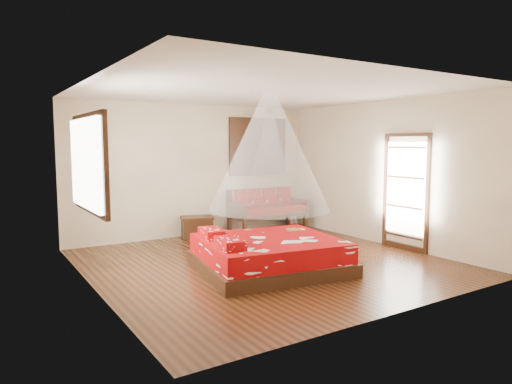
# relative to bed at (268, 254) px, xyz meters

# --- Properties ---
(room) EXTENTS (5.54, 5.54, 2.84)m
(room) POSITION_rel_bed_xyz_m (0.23, 0.42, 1.15)
(room) COLOR black
(room) RESTS_ON ground
(bed) EXTENTS (2.41, 2.24, 0.64)m
(bed) POSITION_rel_bed_xyz_m (0.00, 0.00, 0.00)
(bed) COLOR black
(bed) RESTS_ON floor
(daybed) EXTENTS (1.75, 0.78, 0.94)m
(daybed) POSITION_rel_bed_xyz_m (1.83, 2.80, 0.27)
(daybed) COLOR black
(daybed) RESTS_ON floor
(storage_chest) EXTENTS (0.76, 0.64, 0.45)m
(storage_chest) POSITION_rel_bed_xyz_m (0.13, 2.87, -0.02)
(storage_chest) COLOR black
(storage_chest) RESTS_ON floor
(shutter_panel) EXTENTS (1.52, 0.06, 1.32)m
(shutter_panel) POSITION_rel_bed_xyz_m (1.83, 3.13, 1.65)
(shutter_panel) COLOR black
(shutter_panel) RESTS_ON wall_back
(window_left) EXTENTS (0.10, 1.74, 1.34)m
(window_left) POSITION_rel_bed_xyz_m (-2.48, 0.62, 1.45)
(window_left) COLOR black
(window_left) RESTS_ON wall_left
(glazed_door) EXTENTS (0.08, 1.02, 2.16)m
(glazed_door) POSITION_rel_bed_xyz_m (2.95, -0.18, 0.82)
(glazed_door) COLOR black
(glazed_door) RESTS_ON floor
(wine_tray) EXTENTS (0.26, 0.26, 0.21)m
(wine_tray) POSITION_rel_bed_xyz_m (0.72, 0.29, 0.30)
(wine_tray) COLOR brown
(wine_tray) RESTS_ON bed
(mosquito_net_main) EXTENTS (1.86, 1.86, 1.80)m
(mosquito_net_main) POSITION_rel_bed_xyz_m (0.02, -0.00, 1.60)
(mosquito_net_main) COLOR white
(mosquito_net_main) RESTS_ON ceiling
(mosquito_net_daybed) EXTENTS (0.87, 0.87, 1.50)m
(mosquito_net_daybed) POSITION_rel_bed_xyz_m (1.83, 2.67, 1.75)
(mosquito_net_daybed) COLOR white
(mosquito_net_daybed) RESTS_ON ceiling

